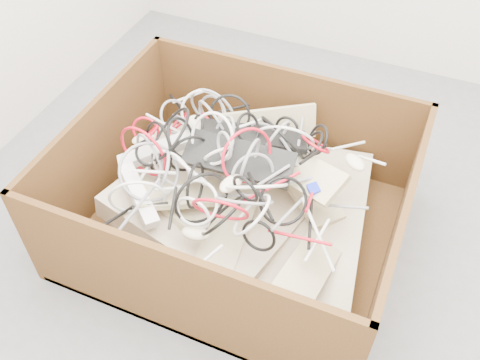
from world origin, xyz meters
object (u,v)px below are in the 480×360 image
at_px(cardboard_box, 234,210).
at_px(vga_plug, 314,189).
at_px(power_strip_left, 157,150).
at_px(power_strip_right, 138,195).

relative_size(cardboard_box, vga_plug, 28.34).
relative_size(cardboard_box, power_strip_left, 4.00).
bearing_deg(vga_plug, power_strip_left, -128.72).
bearing_deg(vga_plug, cardboard_box, -126.91).
xyz_separation_m(cardboard_box, vga_plug, (0.31, 0.02, 0.24)).
bearing_deg(cardboard_box, power_strip_right, -142.17).
height_order(cardboard_box, power_strip_left, cardboard_box).
xyz_separation_m(power_strip_left, vga_plug, (0.65, 0.03, 0.02)).
height_order(power_strip_left, power_strip_right, power_strip_left).
height_order(power_strip_right, vga_plug, vga_plug).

